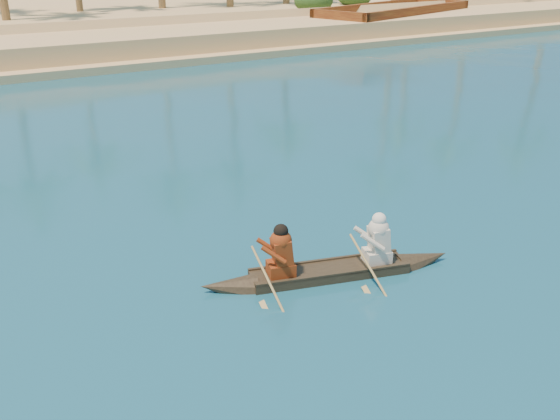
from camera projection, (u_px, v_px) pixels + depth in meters
canoe at (330, 264)px, 10.86m from camera, size 4.57×1.81×1.26m
barge_right at (394, 21)px, 42.20m from camera, size 13.55×7.85×2.14m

